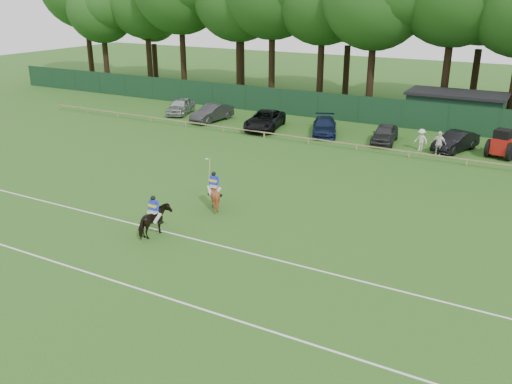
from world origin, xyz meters
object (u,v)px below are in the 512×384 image
Objects in this scene: spectator_mid at (439,144)px; utility_shed at (455,109)px; tractor at (503,144)px; hatch_grey at (385,134)px; spectator_left at (421,140)px; sedan_navy at (324,126)px; sedan_silver at (181,106)px; horse_dark at (155,221)px; polo_ball at (159,232)px; horse_chestnut at (214,195)px; sedan_grey at (212,113)px; estate_black at (456,141)px; suv_black at (265,120)px.

spectator_mid is 0.22× the size of utility_shed.
hatch_grey is at bearing -166.18° from tractor.
spectator_left is at bearing -22.83° from hatch_grey.
sedan_navy is 8.39m from spectator_left.
horse_dark is at bearing -72.45° from sedan_silver.
polo_ball is at bearing -110.87° from sedan_navy.
polo_ball is at bearing -94.61° from spectator_left.
tractor is (12.93, 18.50, 0.20)m from horse_chestnut.
sedan_silver is at bearing -162.41° from utility_shed.
horse_chestnut is 0.35× the size of sedan_silver.
sedan_navy is 5.26m from hatch_grey.
utility_shed reaches higher than spectator_mid.
sedan_grey is 2.52× the size of spectator_mid.
spectator_left reaches higher than horse_chestnut.
estate_black is 1.57× the size of tractor.
spectator_mid reaches higher than sedan_navy.
spectator_left is at bearing 69.61° from polo_ball.
polo_ball is 0.01× the size of utility_shed.
estate_black is at bearing -117.59° from horse_chestnut.
polo_ball is (5.65, -21.98, -0.74)m from suv_black.
sedan_silver is 2.71× the size of spectator_left.
sedan_silver is 15.56m from sedan_navy.
utility_shed reaches higher than polo_ball.
sedan_grey is 1.05× the size of estate_black.
sedan_navy is (15.54, -0.76, -0.08)m from sedan_silver.
utility_shed reaches higher than suv_black.
sedan_silver reaches higher than horse_dark.
suv_black is (5.75, -0.32, 0.02)m from sedan_grey.
horse_chestnut is 0.19× the size of utility_shed.
sedan_navy is at bearing 174.48° from spectator_mid.
horse_dark is at bearing -94.14° from spectator_left.
tractor is (13.62, 22.61, 0.96)m from polo_ball.
horse_chestnut reaches higher than suv_black.
horse_chestnut is 0.36× the size of estate_black.
sedan_silver is at bearing -49.76° from horse_chestnut.
sedan_navy reaches higher than polo_ball.
spectator_left reaches higher than sedan_silver.
spectator_mid is at bearing 65.52° from polo_ball.
horse_chestnut reaches higher than sedan_grey.
horse_dark is 23.33m from spectator_left.
sedan_silver reaches higher than sedan_grey.
suv_black is 5.40m from sedan_navy.
suv_black is 3.05× the size of spectator_mid.
utility_shed is at bearing 30.54° from sedan_grey.
spectator_mid is (4.50, -1.68, 0.19)m from hatch_grey.
hatch_grey is at bearing 7.20° from sedan_grey.
suv_black is at bearing -165.24° from tractor.
sedan_grey is 0.83× the size of suv_black.
hatch_grey is (10.61, 0.49, -0.05)m from suv_black.
estate_black is at bearing -109.06° from horse_dark.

